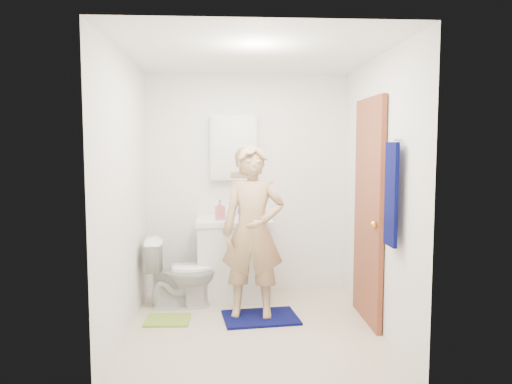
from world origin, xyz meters
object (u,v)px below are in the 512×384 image
soap_dispenser (220,210)px  vanity_cabinet (234,260)px  toothbrush_cup (243,213)px  man (253,232)px  medicine_cabinet (234,147)px  toilet (180,272)px  towel (391,194)px

soap_dispenser → vanity_cabinet: bearing=25.0°
toothbrush_cup → vanity_cabinet: bearing=-130.8°
man → soap_dispenser: bearing=126.8°
soap_dispenser → toothbrush_cup: soap_dispenser is taller
vanity_cabinet → medicine_cabinet: 1.22m
toilet → medicine_cabinet: bearing=-52.7°
toilet → soap_dispenser: bearing=-68.7°
vanity_cabinet → toilet: size_ratio=1.15×
medicine_cabinet → soap_dispenser: bearing=-116.9°
medicine_cabinet → man: 1.17m
medicine_cabinet → toilet: size_ratio=1.00×
toothbrush_cup → man: bearing=-85.3°
medicine_cabinet → toothbrush_cup: size_ratio=5.78×
towel → man: 1.39m
vanity_cabinet → toothbrush_cup: (0.10, 0.12, 0.50)m
man → toothbrush_cup: bearing=102.7°
medicine_cabinet → towel: 2.11m
medicine_cabinet → man: size_ratio=0.44×
vanity_cabinet → man: 0.78m
toothbrush_cup → man: man is taller
towel → man: size_ratio=0.50×
toilet → soap_dispenser: (0.40, 0.19, 0.60)m
man → vanity_cabinet: bearing=112.4°
towel → man: towel is taller
towel → toothbrush_cup: 1.96m
toilet → man: 0.93m
man → towel: bearing=-31.8°
towel → medicine_cabinet: bearing=124.6°
medicine_cabinet → towel: medicine_cabinet is taller
vanity_cabinet → medicine_cabinet: bearing=90.0°
soap_dispenser → toilet: bearing=-154.6°
towel → vanity_cabinet: bearing=128.5°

